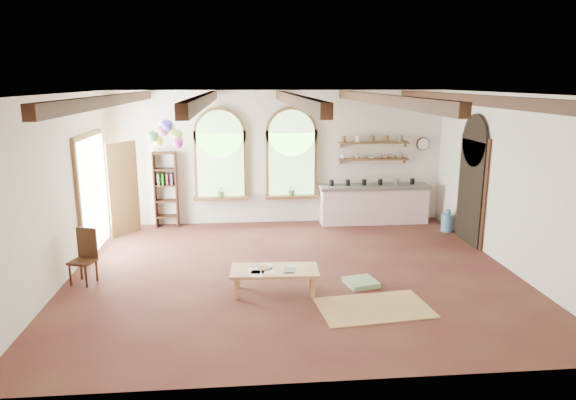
{
  "coord_description": "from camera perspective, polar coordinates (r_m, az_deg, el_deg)",
  "views": [
    {
      "loc": [
        -0.9,
        -8.77,
        3.41
      ],
      "look_at": [
        -0.04,
        0.6,
        1.22
      ],
      "focal_mm": 32.0,
      "sensor_mm": 36.0,
      "label": 1
    }
  ],
  "objects": [
    {
      "name": "coffee_table",
      "position": [
        8.48,
        -1.51,
        -7.99
      ],
      "size": [
        1.47,
        0.73,
        0.41
      ],
      "color": "tan",
      "rests_on": "floor"
    },
    {
      "name": "table_book",
      "position": [
        8.47,
        -3.19,
        -7.61
      ],
      "size": [
        0.24,
        0.28,
        0.02
      ],
      "primitive_type": "imported",
      "rotation": [
        0.0,
        0.0,
        0.36
      ],
      "color": "olive",
      "rests_on": "coffee_table"
    },
    {
      "name": "right_doorway",
      "position": [
        11.59,
        19.65,
        0.83
      ],
      "size": [
        0.1,
        1.3,
        2.4
      ],
      "primitive_type": "cube",
      "color": "black",
      "rests_on": "floor"
    },
    {
      "name": "floor_cushion",
      "position": [
        8.98,
        8.12,
        -9.05
      ],
      "size": [
        0.6,
        0.6,
        0.09
      ],
      "primitive_type": "cube",
      "rotation": [
        0.0,
        0.0,
        0.24
      ],
      "color": "gray",
      "rests_on": "floor"
    },
    {
      "name": "wall_shelf_lower",
      "position": [
        12.7,
        9.46,
        4.5
      ],
      "size": [
        1.7,
        0.24,
        0.04
      ],
      "primitive_type": "cube",
      "color": "brown",
      "rests_on": "wall_back"
    },
    {
      "name": "bookshelf",
      "position": [
        12.48,
        -13.41,
        1.14
      ],
      "size": [
        0.53,
        0.32,
        1.8
      ],
      "color": "#3C1D13",
      "rests_on": "floor"
    },
    {
      "name": "water_jug_b",
      "position": [
        12.44,
        17.28,
        -2.31
      ],
      "size": [
        0.28,
        0.28,
        0.53
      ],
      "color": "#568AB9",
      "rests_on": "floor"
    },
    {
      "name": "left_doorway",
      "position": [
        11.23,
        -20.87,
        0.62
      ],
      "size": [
        0.1,
        1.9,
        2.5
      ],
      "primitive_type": "cube",
      "color": "brown",
      "rests_on": "floor"
    },
    {
      "name": "water_jug_a",
      "position": [
        13.01,
        12.86,
        -1.38
      ],
      "size": [
        0.27,
        0.27,
        0.53
      ],
      "color": "#568AB9",
      "rests_on": "floor"
    },
    {
      "name": "tablet",
      "position": [
        8.4,
        0.15,
        -7.8
      ],
      "size": [
        0.21,
        0.27,
        0.01
      ],
      "primitive_type": "cube",
      "rotation": [
        0.0,
        0.0,
        -0.2
      ],
      "color": "black",
      "rests_on": "coffee_table"
    },
    {
      "name": "wall_shelf_upper",
      "position": [
        12.65,
        9.53,
        6.29
      ],
      "size": [
        1.7,
        0.24,
        0.04
      ],
      "primitive_type": "cube",
      "color": "brown",
      "rests_on": "wall_back"
    },
    {
      "name": "potted_plant_left",
      "position": [
        12.37,
        -7.42,
        1.04
      ],
      "size": [
        0.27,
        0.23,
        0.3
      ],
      "primitive_type": "imported",
      "color": "#598C4C",
      "rests_on": "window_left"
    },
    {
      "name": "balloon_cluster",
      "position": [
        11.1,
        -13.11,
        7.16
      ],
      "size": [
        0.76,
        0.84,
        1.15
      ],
      "color": "silver",
      "rests_on": "floor"
    },
    {
      "name": "floor_mat",
      "position": [
        8.17,
        9.53,
        -11.71
      ],
      "size": [
        1.8,
        1.23,
        0.02
      ],
      "primitive_type": "cube",
      "rotation": [
        0.0,
        0.0,
        0.11
      ],
      "color": "tan",
      "rests_on": "floor"
    },
    {
      "name": "window_right",
      "position": [
        12.38,
        0.4,
        4.85
      ],
      "size": [
        1.3,
        0.28,
        2.2
      ],
      "color": "brown",
      "rests_on": "floor"
    },
    {
      "name": "kitchen_counter",
      "position": [
        12.73,
        9.49,
        -0.41
      ],
      "size": [
        2.68,
        0.62,
        0.94
      ],
      "color": "silver",
      "rests_on": "floor"
    },
    {
      "name": "wall_clock",
      "position": [
        13.09,
        14.78,
        6.05
      ],
      "size": [
        0.32,
        0.04,
        0.32
      ],
      "primitive_type": "cylinder",
      "rotation": [
        1.57,
        0.0,
        0.0
      ],
      "color": "black",
      "rests_on": "wall_back"
    },
    {
      "name": "potted_plant_right",
      "position": [
        12.41,
        0.44,
        1.2
      ],
      "size": [
        0.27,
        0.23,
        0.3
      ],
      "primitive_type": "imported",
      "color": "#598C4C",
      "rests_on": "window_right"
    },
    {
      "name": "floor",
      "position": [
        9.45,
        0.6,
        -8.05
      ],
      "size": [
        8.0,
        8.0,
        0.0
      ],
      "primitive_type": "plane",
      "color": "brown",
      "rests_on": "ground"
    },
    {
      "name": "shelf_cup_a",
      "position": [
        12.52,
        6.14,
        4.8
      ],
      "size": [
        0.12,
        0.1,
        0.1
      ],
      "primitive_type": "imported",
      "color": "white",
      "rests_on": "wall_shelf_lower"
    },
    {
      "name": "ceiling_beams",
      "position": [
        8.82,
        0.65,
        11.08
      ],
      "size": [
        6.2,
        6.8,
        0.18
      ],
      "primitive_type": null,
      "color": "#3C1D13",
      "rests_on": "ceiling"
    },
    {
      "name": "side_chair",
      "position": [
        9.57,
        -21.73,
        -7.01
      ],
      "size": [
        0.48,
        0.48,
        0.95
      ],
      "color": "#3C1D13",
      "rests_on": "floor"
    },
    {
      "name": "shelf_bowl_a",
      "position": [
        12.68,
        9.25,
        4.71
      ],
      "size": [
        0.22,
        0.22,
        0.05
      ],
      "primitive_type": "imported",
      "color": "beige",
      "rests_on": "wall_shelf_lower"
    },
    {
      "name": "shelf_vase",
      "position": [
        12.86,
        12.3,
        5.01
      ],
      "size": [
        0.18,
        0.18,
        0.19
      ],
      "primitive_type": "imported",
      "color": "slate",
      "rests_on": "wall_shelf_lower"
    },
    {
      "name": "shelf_bowl_b",
      "position": [
        12.77,
        10.78,
        4.73
      ],
      "size": [
        0.2,
        0.2,
        0.06
      ],
      "primitive_type": "imported",
      "color": "#8C664C",
      "rests_on": "wall_shelf_lower"
    },
    {
      "name": "window_left",
      "position": [
        12.33,
        -7.51,
        4.7
      ],
      "size": [
        1.3,
        0.28,
        2.2
      ],
      "color": "brown",
      "rests_on": "floor"
    },
    {
      "name": "shelf_cup_b",
      "position": [
        12.59,
        7.71,
        4.8
      ],
      "size": [
        0.1,
        0.1,
        0.09
      ],
      "primitive_type": "imported",
      "color": "beige",
      "rests_on": "wall_shelf_lower"
    }
  ]
}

